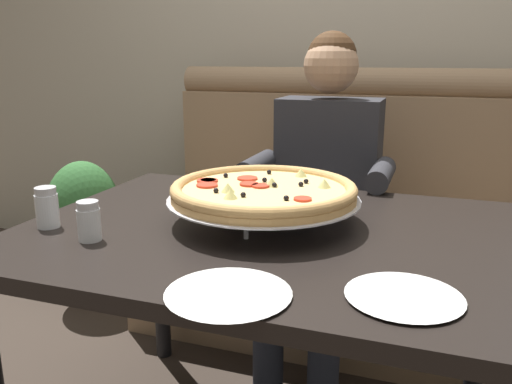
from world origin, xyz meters
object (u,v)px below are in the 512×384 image
at_px(booth_bench, 334,236).
at_px(shaker_oregano, 47,210).
at_px(diner_main, 323,181).
at_px(pizza, 264,192).
at_px(dining_table, 269,257).
at_px(shaker_parmesan, 89,224).
at_px(plate_near_left, 404,293).
at_px(plate_near_right, 228,291).
at_px(potted_plant, 85,224).

xyz_separation_m(booth_bench, shaker_oregano, (-0.56, -1.14, 0.39)).
relative_size(diner_main, pizza, 2.44).
bearing_deg(dining_table, shaker_parmesan, -148.82).
distance_m(plate_near_left, plate_near_right, 0.33).
xyz_separation_m(plate_near_left, potted_plant, (-1.55, 1.06, -0.36)).
distance_m(shaker_parmesan, plate_near_right, 0.47).
xyz_separation_m(booth_bench, plate_near_left, (0.37, -1.27, 0.35)).
xyz_separation_m(shaker_oregano, plate_near_right, (0.61, -0.22, -0.04)).
height_order(plate_near_right, potted_plant, plate_near_right).
distance_m(shaker_parmesan, plate_near_left, 0.76).
distance_m(shaker_oregano, plate_near_right, 0.65).
relative_size(shaker_oregano, plate_near_left, 0.49).
xyz_separation_m(dining_table, shaker_parmesan, (-0.39, -0.24, 0.12)).
bearing_deg(pizza, plate_near_right, -79.88).
bearing_deg(shaker_parmesan, diner_main, 67.39).
bearing_deg(potted_plant, pizza, -31.73).
bearing_deg(shaker_parmesan, shaker_oregano, 163.44).
bearing_deg(plate_near_left, diner_main, 110.45).
xyz_separation_m(pizza, potted_plant, (-1.15, 0.71, -0.44)).
height_order(plate_near_left, plate_near_right, same).
xyz_separation_m(plate_near_left, plate_near_right, (-0.32, -0.10, 0.00)).
height_order(diner_main, pizza, diner_main).
bearing_deg(pizza, diner_main, 87.85).
relative_size(shaker_parmesan, plate_near_left, 0.45).
height_order(booth_bench, shaker_oregano, booth_bench).
bearing_deg(potted_plant, diner_main, -3.14).
bearing_deg(plate_near_left, booth_bench, 106.19).
bearing_deg(diner_main, pizza, -92.15).
relative_size(pizza, plate_near_left, 2.34).
bearing_deg(shaker_parmesan, plate_near_right, -21.53).
distance_m(diner_main, plate_near_right, 1.10).
relative_size(diner_main, shaker_oregano, 11.65).
bearing_deg(pizza, plate_near_left, -41.49).
bearing_deg(potted_plant, plate_near_right, -43.30).
bearing_deg(booth_bench, plate_near_right, -87.87).
xyz_separation_m(dining_table, diner_main, (-0.01, 0.69, 0.05)).
height_order(pizza, shaker_parmesan, pizza).
bearing_deg(shaker_oregano, booth_bench, 63.90).
bearing_deg(plate_near_left, shaker_parmesan, 174.30).
bearing_deg(shaker_parmesan, pizza, 37.37).
bearing_deg(potted_plant, dining_table, -32.47).
bearing_deg(diner_main, shaker_parmesan, -112.61).
bearing_deg(potted_plant, shaker_parmesan, -51.27).
distance_m(plate_near_right, potted_plant, 1.73).
xyz_separation_m(booth_bench, potted_plant, (-1.18, -0.20, -0.01)).
xyz_separation_m(booth_bench, diner_main, (-0.01, -0.27, 0.31)).
bearing_deg(booth_bench, shaker_oregano, -116.10).
bearing_deg(pizza, shaker_oregano, -156.95).
distance_m(dining_table, diner_main, 0.69).
relative_size(shaker_parmesan, shaker_oregano, 0.91).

